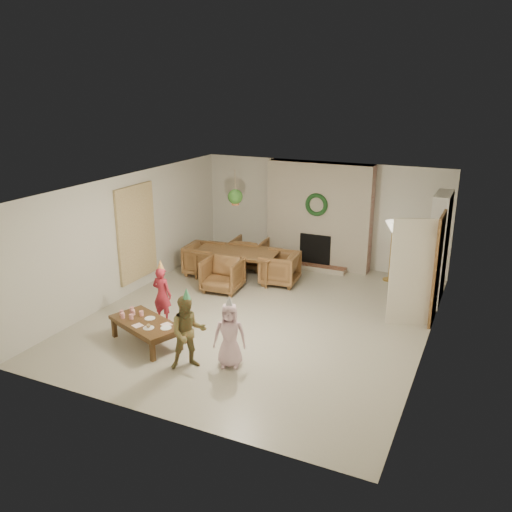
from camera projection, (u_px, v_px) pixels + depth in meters
The scene contains 56 objects.
floor at pixel (261, 316), 10.08m from camera, with size 7.00×7.00×0.00m, color #B7B29E.
ceiling at pixel (262, 186), 9.31m from camera, with size 7.00×7.00×0.00m, color white.
wall_back at pixel (322, 213), 12.71m from camera, with size 7.00×7.00×0.00m, color silver.
wall_front at pixel (147, 331), 6.68m from camera, with size 7.00×7.00×0.00m, color silver.
wall_left at pixel (129, 235), 10.90m from camera, with size 7.00×7.00×0.00m, color silver.
wall_right at pixel (432, 278), 8.49m from camera, with size 7.00×7.00×0.00m, color silver.
fireplace_mass at pixel (319, 215), 12.54m from camera, with size 2.50×0.40×2.50m, color #5B1818.
fireplace_hearth at pixel (313, 267), 12.61m from camera, with size 1.60×0.30×0.12m, color brown.
fireplace_firebox at pixel (315, 250), 12.63m from camera, with size 0.75×0.12×0.75m, color black.
fireplace_wreath at pixel (316, 205), 12.25m from camera, with size 0.54×0.54×0.10m, color #18401D.
floor_lamp_base at pixel (388, 279), 11.95m from camera, with size 0.25×0.25×0.03m, color gold.
floor_lamp_post at pixel (390, 253), 11.76m from camera, with size 0.03×0.03×1.23m, color gold.
floor_lamp_shade at pixel (393, 227), 11.57m from camera, with size 0.33×0.33×0.27m, color beige.
bookshelf_carcass at pixel (438, 247), 10.59m from camera, with size 0.30×1.00×2.20m, color white.
bookshelf_shelf_a at pixel (434, 278), 10.80m from camera, with size 0.30×0.92×0.03m, color white.
bookshelf_shelf_b at pixel (436, 259), 10.67m from camera, with size 0.30×0.92×0.03m, color white.
bookshelf_shelf_c at pixel (438, 240), 10.55m from camera, with size 0.30×0.92×0.03m, color white.
bookshelf_shelf_d at pixel (440, 221), 10.43m from camera, with size 0.30×0.92×0.03m, color white.
books_row_lower at pixel (433, 273), 10.63m from camera, with size 0.20×0.40×0.24m, color #B8223A.
books_row_mid at pixel (436, 252), 10.68m from camera, with size 0.20×0.44×0.24m, color #264C8C.
books_row_upper at pixel (437, 235), 10.43m from camera, with size 0.20×0.36×0.22m, color #AB8624.
door_frame at pixel (437, 269), 9.62m from camera, with size 0.05×0.86×2.04m, color brown.
door_leaf at pixel (412, 273), 9.45m from camera, with size 0.05×0.80×2.00m, color beige.
curtain_panel at pixel (136, 233), 11.06m from camera, with size 0.06×1.20×2.00m, color beige.
dining_table at pixel (237, 265), 11.97m from camera, with size 1.85×1.03×0.65m, color brown.
dining_chair_near at pixel (222, 275), 11.23m from camera, with size 0.77×0.79×0.72m, color brown.
dining_chair_far at pixel (249, 253), 12.69m from camera, with size 0.77×0.79×0.72m, color brown.
dining_chair_left at pixel (204, 259), 12.22m from camera, with size 0.77×0.79×0.72m, color brown.
dining_chair_right at pixel (280, 268), 11.63m from camera, with size 0.77×0.79×0.72m, color brown.
hanging_plant_cord at pixel (235, 186), 11.23m from camera, with size 0.01×0.01×0.70m, color tan.
hanging_plant_pot at pixel (235, 202), 11.34m from camera, with size 0.16×0.16×0.12m, color #A65B35.
hanging_plant_foliage at pixel (235, 197), 11.30m from camera, with size 0.32×0.32×0.32m, color #24511B.
coffee_table_top at pixel (146, 323), 8.93m from camera, with size 1.31×0.66×0.06m, color #51361B.
coffee_table_apron at pixel (146, 327), 8.95m from camera, with size 1.21×0.55×0.08m, color #51361B.
coffee_leg_fl at pixel (114, 328), 9.22m from camera, with size 0.07×0.07×0.34m, color #51361B.
coffee_leg_fr at pixel (153, 351), 8.41m from camera, with size 0.07×0.07×0.34m, color #51361B.
coffee_leg_bl at pixel (141, 319), 9.58m from camera, with size 0.07×0.07×0.34m, color #51361B.
coffee_leg_br at pixel (180, 341), 8.76m from camera, with size 0.07×0.07×0.34m, color #51361B.
cup_a at pixel (122, 313), 9.15m from camera, with size 0.07×0.07×0.09m, color white.
cup_b at pixel (132, 309), 9.29m from camera, with size 0.07×0.07×0.09m, color white.
cup_c at pixel (123, 316), 9.04m from camera, with size 0.07×0.07×0.09m, color white.
cup_d at pixel (133, 312), 9.17m from camera, with size 0.07×0.07×0.09m, color white.
cup_e at pixel (131, 317), 8.99m from camera, with size 0.07×0.07×0.09m, color white.
cup_f at pixel (141, 313), 9.13m from camera, with size 0.07×0.07×0.09m, color white.
plate_a at pixel (150, 318), 9.03m from camera, with size 0.18×0.18×0.01m, color white.
plate_b at pixel (149, 328), 8.68m from camera, with size 0.18×0.18×0.01m, color white.
plate_c at pixel (166, 328), 8.68m from camera, with size 0.18×0.18×0.01m, color white.
food_scoop at pixel (148, 326), 8.67m from camera, with size 0.07×0.07×0.07m, color tan.
napkin_left at pixel (138, 326), 8.77m from camera, with size 0.15×0.15×0.01m, color #FFBBBD.
napkin_right at pixel (166, 325), 8.80m from camera, with size 0.15×0.15×0.01m, color #FFBBBD.
child_red at pixel (162, 295), 9.73m from camera, with size 0.39×0.25×1.06m, color #B12635.
party_hat_red at pixel (160, 265), 9.55m from camera, with size 0.14×0.14×0.20m, color #D0C845.
child_plaid at pixel (188, 332), 8.11m from camera, with size 0.57×0.45×1.18m, color #954E28.
party_hat_plaid at pixel (186, 294), 7.92m from camera, with size 0.14×0.14×0.19m, color #48A86A.
child_pink at pixel (230, 335), 8.18m from camera, with size 0.51×0.33×1.04m, color beige.
party_hat_pink at pixel (229, 301), 8.00m from camera, with size 0.14×0.14×0.19m, color #B3B4BA.
Camera 1 is at (3.80, -8.42, 4.21)m, focal length 37.22 mm.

